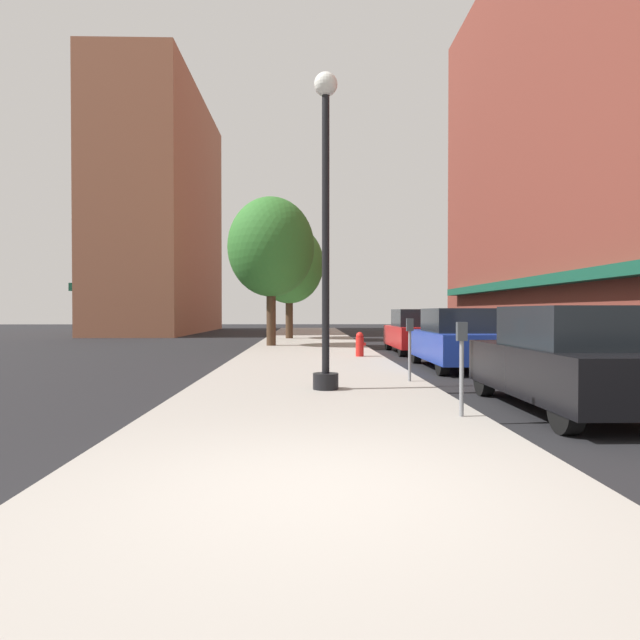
# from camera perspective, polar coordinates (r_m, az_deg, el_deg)

# --- Properties ---
(ground_plane) EXTENTS (90.00, 90.00, 0.00)m
(ground_plane) POSITION_cam_1_polar(r_m,az_deg,el_deg) (22.87, 8.97, -3.07)
(ground_plane) COLOR black
(sidewalk_slab) EXTENTS (4.80, 50.00, 0.12)m
(sidewalk_slab) POSITION_cam_1_polar(r_m,az_deg,el_deg) (23.50, -1.13, -2.80)
(sidewalk_slab) COLOR gray
(sidewalk_slab) RESTS_ON ground
(building_right_brick) EXTENTS (6.80, 40.00, 23.97)m
(building_right_brick) POSITION_cam_1_polar(r_m,az_deg,el_deg) (32.17, 28.49, 19.62)
(building_right_brick) COLOR brown
(building_right_brick) RESTS_ON ground
(building_far_background) EXTENTS (6.80, 18.00, 17.76)m
(building_far_background) POSITION_cam_1_polar(r_m,az_deg,el_deg) (43.48, -16.16, 10.50)
(building_far_background) COLOR #9E6047
(building_far_background) RESTS_ON ground
(lamppost) EXTENTS (0.48, 0.48, 5.90)m
(lamppost) POSITION_cam_1_polar(r_m,az_deg,el_deg) (10.27, 0.60, 10.00)
(lamppost) COLOR black
(lamppost) RESTS_ON sidewalk_slab
(fire_hydrant) EXTENTS (0.33, 0.26, 0.79)m
(fire_hydrant) POSITION_cam_1_polar(r_m,az_deg,el_deg) (17.68, 4.20, -2.53)
(fire_hydrant) COLOR red
(fire_hydrant) RESTS_ON sidewalk_slab
(parking_meter_near) EXTENTS (0.14, 0.09, 1.31)m
(parking_meter_near) POSITION_cam_1_polar(r_m,az_deg,el_deg) (7.79, 14.65, -3.75)
(parking_meter_near) COLOR slate
(parking_meter_near) RESTS_ON sidewalk_slab
(parking_meter_far) EXTENTS (0.14, 0.09, 1.31)m
(parking_meter_far) POSITION_cam_1_polar(r_m,az_deg,el_deg) (11.49, 9.40, -2.24)
(parking_meter_far) COLOR slate
(parking_meter_far) RESTS_ON sidewalk_slab
(tree_near) EXTENTS (3.75, 3.75, 6.21)m
(tree_near) POSITION_cam_1_polar(r_m,az_deg,el_deg) (29.75, -3.25, 5.86)
(tree_near) COLOR #422D1E
(tree_near) RESTS_ON sidewalk_slab
(tree_mid) EXTENTS (3.70, 3.70, 6.35)m
(tree_mid) POSITION_cam_1_polar(r_m,az_deg,el_deg) (23.52, -5.16, 7.60)
(tree_mid) COLOR #422D1E
(tree_mid) RESTS_ON sidewalk_slab
(car_black) EXTENTS (1.80, 4.30, 1.66)m
(car_black) POSITION_cam_1_polar(r_m,az_deg,el_deg) (9.39, 24.56, -3.88)
(car_black) COLOR black
(car_black) RESTS_ON ground
(car_blue) EXTENTS (1.80, 4.30, 1.66)m
(car_blue) POSITION_cam_1_polar(r_m,az_deg,el_deg) (15.34, 14.12, -2.00)
(car_blue) COLOR black
(car_blue) RESTS_ON ground
(car_red) EXTENTS (1.80, 4.30, 1.66)m
(car_red) POSITION_cam_1_polar(r_m,az_deg,el_deg) (20.80, 9.99, -1.23)
(car_red) COLOR black
(car_red) RESTS_ON ground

